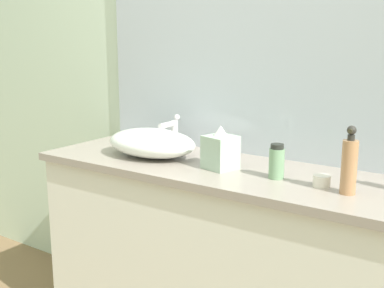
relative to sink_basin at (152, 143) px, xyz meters
The scene contains 9 objects.
bathroom_wall_rear 0.70m from the sink_basin, 32.68° to the left, with size 6.00×0.06×2.60m, color silver.
vanity_counter 0.64m from the sink_basin, ahead, with size 1.76×0.51×0.85m.
wall_mirror_panel 0.68m from the sink_basin, 33.24° to the left, with size 1.70×0.01×1.04m, color #B2BCC6.
sink_basin is the anchor object (origin of this frame).
faucet 0.16m from the sink_basin, 90.00° to the left, with size 0.03×0.14×0.16m.
soap_dispenser 0.86m from the sink_basin, ahead, with size 0.05×0.05×0.23m.
perfume_bottle 0.59m from the sink_basin, ahead, with size 0.06×0.06×0.13m.
tissue_box 0.35m from the sink_basin, ahead, with size 0.14×0.14×0.17m.
candle_jar 0.76m from the sink_basin, ahead, with size 0.06×0.06×0.04m, color silver.
Camera 1 is at (0.80, -1.17, 1.35)m, focal length 45.44 mm.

